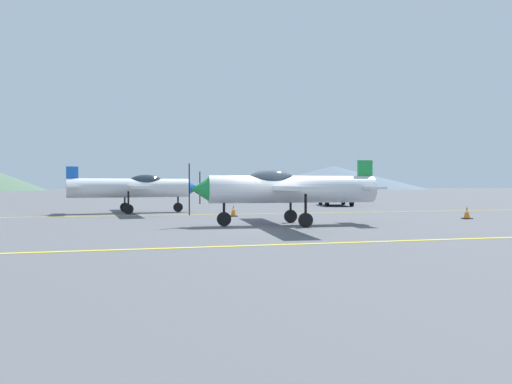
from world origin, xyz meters
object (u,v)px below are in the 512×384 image
airplane_near (286,188)px  traffic_cone_side (234,211)px  airplane_mid (135,187)px  car_sedan (335,194)px  traffic_cone_front (467,213)px

airplane_near → traffic_cone_side: airplane_near is taller
airplane_near → traffic_cone_side: size_ratio=14.32×
airplane_mid → traffic_cone_side: bearing=-40.6°
airplane_mid → traffic_cone_side: (4.80, -4.11, -1.14)m
airplane_near → car_sedan: (8.57, 15.15, -0.58)m
airplane_mid → car_sedan: size_ratio=1.85×
airplane_near → traffic_cone_side: 5.44m
traffic_cone_side → airplane_mid: bearing=139.4°
traffic_cone_front → airplane_mid: bearing=151.3°
airplane_mid → car_sedan: airplane_mid is taller
airplane_near → traffic_cone_front: bearing=7.5°
traffic_cone_side → airplane_near: bearing=-78.2°
traffic_cone_front → traffic_cone_side: same height
airplane_near → car_sedan: 17.41m
traffic_cone_front → traffic_cone_side: size_ratio=1.00×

